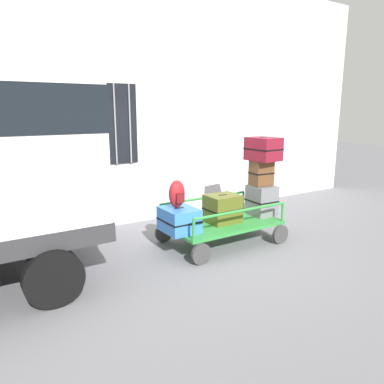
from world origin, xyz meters
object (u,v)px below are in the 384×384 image
suitcase_center_bottom (262,200)px  suitcase_center_top (263,149)px  suitcase_left_bottom (179,220)px  luggage_cart (222,225)px  backpack (177,194)px  suitcase_center_middle (261,173)px  suitcase_midleft_bottom (223,209)px

suitcase_center_bottom → suitcase_center_top: 0.94m
suitcase_left_bottom → suitcase_center_bottom: (1.76, -0.00, 0.08)m
luggage_cart → suitcase_center_bottom: bearing=-2.4°
suitcase_center_bottom → suitcase_center_top: (-0.00, 0.01, 0.94)m
suitcase_center_bottom → suitcase_center_top: suitcase_center_top is taller
suitcase_center_bottom → backpack: bearing=179.2°
suitcase_center_middle → backpack: suitcase_center_middle is taller
luggage_cart → suitcase_center_middle: suitcase_center_middle is taller
suitcase_center_bottom → suitcase_center_middle: suitcase_center_middle is taller
suitcase_left_bottom → suitcase_center_middle: size_ratio=1.35×
suitcase_midleft_bottom → backpack: bearing=180.0°
suitcase_left_bottom → suitcase_center_top: bearing=0.3°
suitcase_midleft_bottom → suitcase_left_bottom: bearing=-178.5°
luggage_cart → suitcase_left_bottom: (-0.88, -0.03, 0.25)m
luggage_cart → suitcase_midleft_bottom: 0.30m
backpack → luggage_cart: bearing=0.8°
suitcase_midleft_bottom → suitcase_center_bottom: 0.88m
suitcase_center_middle → backpack: size_ratio=1.03×
suitcase_center_middle → luggage_cart: bearing=-179.9°
suitcase_center_bottom → backpack: 1.81m
luggage_cart → suitcase_center_top: size_ratio=3.40×
suitcase_center_bottom → backpack: (-1.78, 0.02, 0.33)m
suitcase_midleft_bottom → suitcase_center_bottom: bearing=-1.6°
suitcase_center_bottom → suitcase_midleft_bottom: bearing=178.4°
suitcase_midleft_bottom → suitcase_center_middle: (0.88, 0.01, 0.54)m
suitcase_midleft_bottom → suitcase_center_top: suitcase_center_top is taller
suitcase_center_top → suitcase_center_bottom: bearing=-90.0°
luggage_cart → backpack: bearing=-179.2°
luggage_cart → suitcase_center_bottom: suitcase_center_bottom is taller
backpack → suitcase_center_bottom: bearing=-0.8°
suitcase_center_middle → suitcase_center_top: suitcase_center_top is taller
luggage_cart → suitcase_center_top: suitcase_center_top is taller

